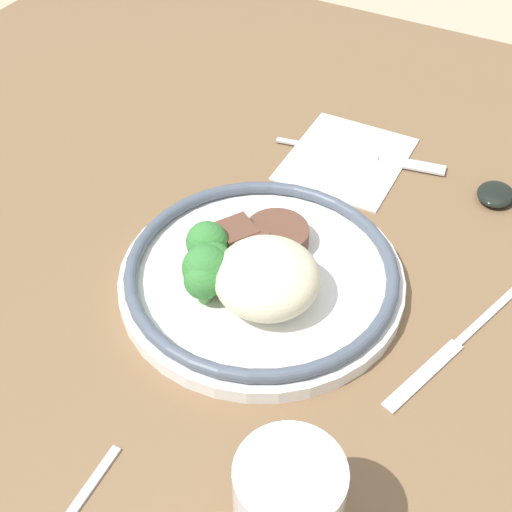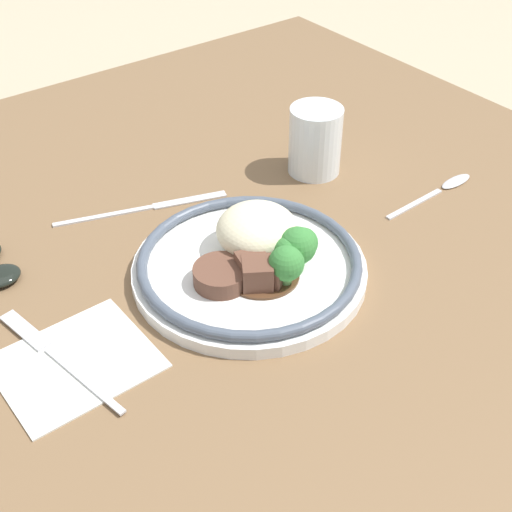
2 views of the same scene
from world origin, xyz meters
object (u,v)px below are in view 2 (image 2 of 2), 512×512
plate (252,260)px  fork (49,350)px  juice_glass (315,144)px  knife (149,208)px  spoon (446,187)px

plate → fork: plate is taller
plate → juice_glass: bearing=32.5°
juice_glass → knife: juice_glass is taller
plate → spoon: (0.30, -0.01, -0.02)m
fork → knife: (0.20, 0.16, -0.00)m
spoon → knife: bearing=147.7°
juice_glass → knife: size_ratio=0.43×
knife → spoon: (0.33, -0.19, 0.00)m
plate → fork: (-0.23, 0.02, -0.02)m
juice_glass → spoon: bearing=-51.7°
juice_glass → fork: bearing=-166.6°
fork → spoon: 0.53m
fork → knife: fork is taller
plate → spoon: bearing=-2.1°
plate → spoon: size_ratio=1.63×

